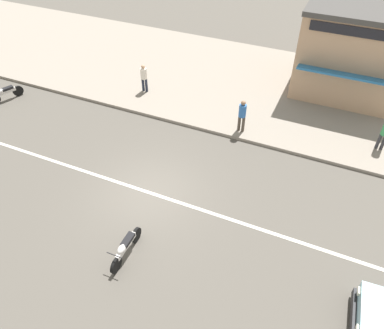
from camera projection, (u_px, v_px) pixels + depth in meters
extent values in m
plane|color=#544F47|center=(149.00, 193.00, 14.81)|extent=(160.00, 160.00, 0.00)
cube|color=silver|center=(149.00, 193.00, 14.81)|extent=(50.40, 0.14, 0.01)
cube|color=gray|center=(231.00, 81.00, 21.37)|extent=(68.00, 10.00, 0.15)
cube|color=black|center=(353.00, 315.00, 10.72)|extent=(0.22, 1.67, 0.28)
cube|color=white|center=(358.00, 329.00, 10.05)|extent=(0.09, 0.24, 0.14)
cube|color=white|center=(359.00, 291.00, 10.89)|extent=(0.09, 0.24, 0.14)
cylinder|color=black|center=(18.00, 91.00, 20.13)|extent=(0.31, 0.56, 0.56)
cube|color=silver|center=(5.00, 92.00, 19.67)|extent=(0.54, 1.04, 0.18)
cube|color=black|center=(7.00, 88.00, 19.66)|extent=(0.44, 0.61, 0.12)
ellipsoid|color=silver|center=(1.00, 91.00, 19.48)|extent=(0.37, 0.46, 0.22)
cylinder|color=black|center=(116.00, 265.00, 12.00)|extent=(0.11, 0.56, 0.56)
cylinder|color=black|center=(136.00, 235.00, 12.90)|extent=(0.11, 0.56, 0.56)
cube|color=silver|center=(126.00, 246.00, 12.31)|extent=(0.16, 1.11, 0.18)
cube|color=black|center=(128.00, 240.00, 12.33)|extent=(0.25, 0.59, 0.12)
ellipsoid|color=silver|center=(122.00, 249.00, 12.08)|extent=(0.25, 0.40, 0.22)
cylinder|color=#232326|center=(114.00, 255.00, 11.69)|extent=(0.56, 0.04, 0.03)
cylinder|color=#232838|center=(143.00, 84.00, 20.15)|extent=(0.14, 0.14, 0.76)
cylinder|color=#232838|center=(146.00, 85.00, 20.09)|extent=(0.14, 0.14, 0.76)
cylinder|color=silver|center=(144.00, 74.00, 19.68)|extent=(0.34, 0.34, 0.57)
sphere|color=tan|center=(143.00, 67.00, 19.42)|extent=(0.21, 0.21, 0.21)
cylinder|color=#333338|center=(379.00, 141.00, 16.43)|extent=(0.14, 0.14, 0.77)
cylinder|color=#333338|center=(384.00, 142.00, 16.37)|extent=(0.14, 0.14, 0.77)
cylinder|color=#4C4238|center=(239.00, 123.00, 17.43)|extent=(0.14, 0.14, 0.80)
cylinder|color=#4C4238|center=(243.00, 124.00, 17.37)|extent=(0.14, 0.14, 0.80)
cylinder|color=#336BB7|center=(243.00, 111.00, 16.93)|extent=(0.34, 0.34, 0.60)
sphere|color=#997051|center=(243.00, 103.00, 16.66)|extent=(0.22, 0.22, 0.22)
cube|color=tan|center=(355.00, 51.00, 19.25)|extent=(5.21, 4.72, 4.27)
cube|color=#474442|center=(368.00, 5.00, 17.75)|extent=(5.31, 4.82, 0.24)
cube|color=#286BA3|center=(348.00, 75.00, 17.45)|extent=(4.69, 0.90, 0.28)
cube|color=black|center=(361.00, 32.00, 16.40)|extent=(4.43, 0.08, 0.44)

